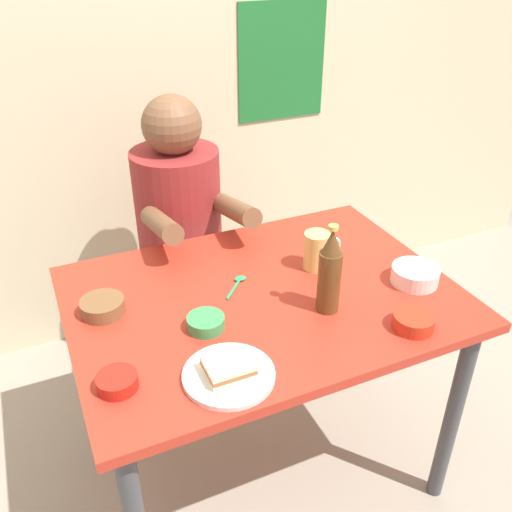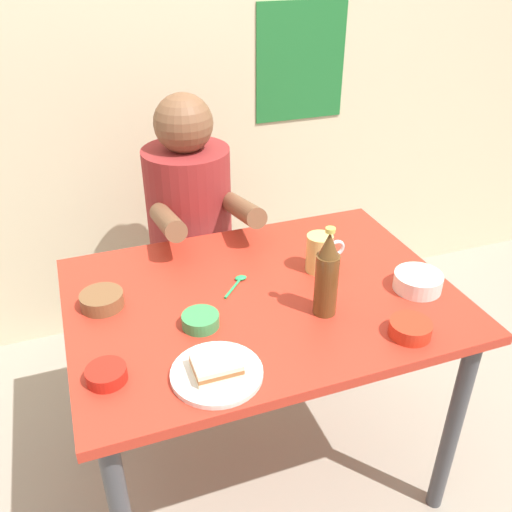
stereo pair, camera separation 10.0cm
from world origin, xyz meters
The scene contains 15 objects.
ground_plane centered at (0.00, 0.00, 0.00)m, with size 6.00×6.00×0.00m, color gray.
wall_back centered at (0.00, 1.05, 1.30)m, with size 4.40×0.09×2.60m.
dining_table centered at (0.00, 0.00, 0.65)m, with size 1.10×0.80×0.74m.
stool centered at (-0.06, 0.63, 0.35)m, with size 0.34×0.34×0.45m.
person_seated centered at (-0.06, 0.62, 0.77)m, with size 0.33×0.56×0.72m.
plate_orange centered at (-0.22, -0.28, 0.75)m, with size 0.22×0.22×0.01m, color silver.
sandwich centered at (-0.22, -0.28, 0.77)m, with size 0.11×0.09×0.04m.
beer_mug centered at (0.21, 0.06, 0.80)m, with size 0.13×0.08×0.12m.
beer_bottle centered at (0.13, -0.14, 0.86)m, with size 0.06×0.06×0.26m.
dip_bowl_green centered at (-0.20, -0.08, 0.76)m, with size 0.10×0.10×0.03m.
sambal_bowl_red centered at (-0.46, -0.20, 0.76)m, with size 0.10×0.10×0.03m.
rice_bowl_white centered at (0.44, -0.13, 0.77)m, with size 0.14×0.14×0.05m.
condiment_bowl_brown centered at (-0.44, 0.10, 0.76)m, with size 0.12×0.12×0.04m.
sauce_bowl_chili centered at (0.30, -0.30, 0.76)m, with size 0.11×0.11×0.04m.
spoon centered at (-0.05, 0.08, 0.75)m, with size 0.10×0.10×0.01m.
Camera 1 is at (-0.56, -1.19, 1.65)m, focal length 38.64 mm.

